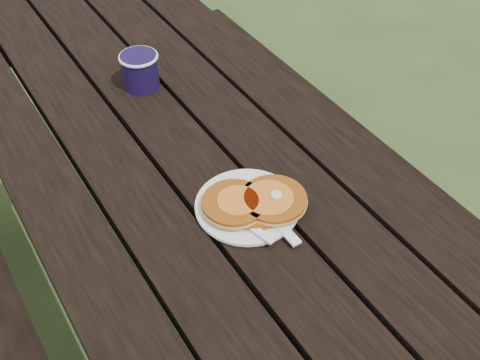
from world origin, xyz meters
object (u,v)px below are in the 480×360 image
pancake_stack (255,202)px  coffee_cup (140,69)px  plate (247,206)px  picnic_table (173,229)px

pancake_stack → coffee_cup: coffee_cup is taller
plate → pancake_stack: bearing=-58.3°
plate → coffee_cup: bearing=89.5°
picnic_table → pancake_stack: (0.03, -0.36, 0.41)m
plate → picnic_table: bearing=93.5°
picnic_table → pancake_stack: bearing=-85.2°
coffee_cup → pancake_stack: bearing=-89.5°
picnic_table → coffee_cup: (0.03, 0.15, 0.43)m
plate → coffee_cup: 0.51m
pancake_stack → picnic_table: bearing=94.8°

